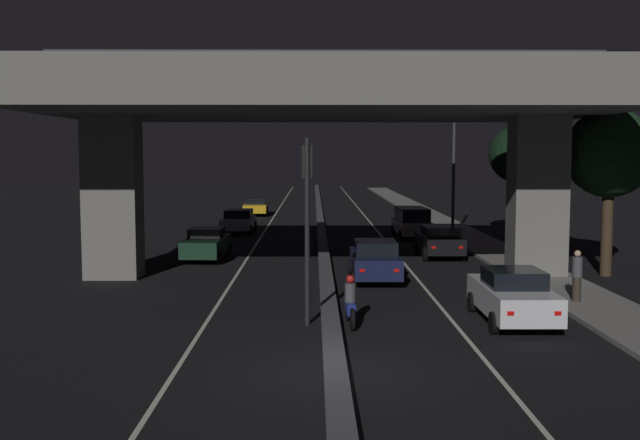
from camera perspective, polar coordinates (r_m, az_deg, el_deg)
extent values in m
plane|color=black|center=(17.30, 1.13, -11.48)|extent=(200.00, 200.00, 0.00)
cube|color=beige|center=(51.91, -3.97, -0.42)|extent=(0.12, 126.00, 0.00)
cube|color=beige|center=(51.97, 4.04, -0.41)|extent=(0.12, 126.00, 0.00)
cube|color=#4C4C51|center=(51.80, 0.04, -0.26)|extent=(0.52, 126.00, 0.28)
cube|color=gray|center=(45.75, 10.96, -1.15)|extent=(2.62, 126.00, 0.14)
cube|color=slate|center=(30.77, -15.51, 1.69)|extent=(2.11, 1.56, 6.44)
cube|color=slate|center=(31.03, 16.23, 1.69)|extent=(2.11, 1.56, 6.44)
cube|color=slate|center=(29.77, 0.43, 9.54)|extent=(21.90, 12.76, 1.63)
cube|color=#333335|center=(29.90, 0.43, 11.95)|extent=(21.90, 0.40, 0.90)
cylinder|color=black|center=(21.38, -0.98, -0.95)|extent=(0.14, 0.14, 5.38)
cube|color=black|center=(21.44, -0.99, 4.46)|extent=(0.30, 0.28, 0.95)
sphere|color=black|center=(21.59, -0.99, 5.25)|extent=(0.18, 0.18, 0.18)
sphere|color=black|center=(21.59, -0.99, 4.46)|extent=(0.18, 0.18, 0.18)
sphere|color=green|center=(21.60, -0.98, 3.67)|extent=(0.18, 0.18, 0.18)
cylinder|color=#2D2D30|center=(43.98, 10.15, 4.32)|extent=(0.18, 0.18, 8.87)
cylinder|color=#2D2D30|center=(43.99, 9.09, 9.92)|extent=(1.76, 0.10, 0.10)
ellipsoid|color=#F2B759|center=(43.85, 7.93, 9.82)|extent=(0.56, 0.32, 0.24)
cube|color=silver|center=(22.73, 14.45, -5.82)|extent=(1.80, 4.41, 0.78)
cube|color=black|center=(22.51, 14.55, -4.28)|extent=(1.58, 1.77, 0.50)
cylinder|color=black|center=(23.99, 11.52, -6.14)|extent=(0.20, 0.62, 0.62)
cylinder|color=black|center=(24.40, 15.55, -6.04)|extent=(0.20, 0.62, 0.62)
cylinder|color=black|center=(21.22, 13.13, -7.64)|extent=(0.20, 0.62, 0.62)
cylinder|color=black|center=(21.68, 17.65, -7.48)|extent=(0.20, 0.62, 0.62)
cube|color=red|center=(20.47, 14.32, -6.91)|extent=(0.18, 0.03, 0.11)
cube|color=red|center=(20.81, 17.67, -6.79)|extent=(0.18, 0.03, 0.11)
cube|color=#141938|center=(29.18, 4.20, -3.28)|extent=(1.79, 4.27, 0.77)
cube|color=black|center=(28.88, 4.24, -2.09)|extent=(1.57, 2.05, 0.51)
cylinder|color=black|center=(30.57, 2.37, -3.62)|extent=(0.20, 0.65, 0.65)
cylinder|color=black|center=(30.70, 5.61, -3.60)|extent=(0.20, 0.65, 0.65)
cylinder|color=black|center=(27.80, 2.63, -4.49)|extent=(0.20, 0.65, 0.65)
cylinder|color=black|center=(27.94, 6.20, -4.47)|extent=(0.20, 0.65, 0.65)
cube|color=red|center=(27.02, 3.23, -3.86)|extent=(0.18, 0.03, 0.11)
cube|color=red|center=(27.12, 5.86, -3.85)|extent=(0.18, 0.03, 0.11)
cube|color=black|center=(36.14, 9.08, -1.73)|extent=(1.83, 4.05, 0.73)
cube|color=black|center=(35.88, 9.15, -0.83)|extent=(1.59, 1.95, 0.45)
cylinder|color=black|center=(37.34, 7.39, -2.06)|extent=(0.21, 0.67, 0.67)
cylinder|color=black|center=(37.64, 10.02, -2.04)|extent=(0.21, 0.67, 0.67)
cylinder|color=black|center=(34.74, 8.04, -2.60)|extent=(0.21, 0.67, 0.67)
cylinder|color=black|center=(35.06, 10.86, -2.57)|extent=(0.21, 0.67, 0.67)
cube|color=red|center=(34.05, 8.64, -2.08)|extent=(0.18, 0.03, 0.11)
cube|color=red|center=(34.28, 10.70, -2.06)|extent=(0.18, 0.03, 0.11)
cube|color=gray|center=(44.64, 7.04, -0.50)|extent=(2.03, 4.67, 0.70)
cube|color=black|center=(44.69, 7.03, 0.46)|extent=(1.76, 3.37, 0.77)
cylinder|color=black|center=(46.02, 5.61, -0.76)|extent=(0.22, 0.61, 0.60)
cylinder|color=black|center=(46.32, 7.82, -0.74)|extent=(0.22, 0.61, 0.60)
cylinder|color=black|center=(43.04, 6.19, -1.16)|extent=(0.22, 0.61, 0.60)
cylinder|color=black|center=(43.35, 8.55, -1.14)|extent=(0.22, 0.61, 0.60)
cube|color=red|center=(42.26, 6.70, -0.75)|extent=(0.18, 0.04, 0.11)
cube|color=red|center=(42.49, 8.43, -0.74)|extent=(0.18, 0.04, 0.11)
cube|color=black|center=(35.22, -8.66, -1.96)|extent=(1.88, 4.23, 0.75)
cube|color=black|center=(35.26, -8.64, -0.97)|extent=(1.56, 1.73, 0.45)
cylinder|color=black|center=(33.79, -7.71, -2.88)|extent=(0.23, 0.60, 0.59)
cylinder|color=black|center=(34.11, -10.44, -2.85)|extent=(0.23, 0.60, 0.59)
cylinder|color=black|center=(36.47, -6.97, -2.29)|extent=(0.23, 0.60, 0.59)
cylinder|color=black|center=(36.76, -9.51, -2.27)|extent=(0.23, 0.60, 0.59)
cube|color=white|center=(37.17, -7.16, -1.75)|extent=(0.18, 0.04, 0.11)
cube|color=white|center=(37.38, -8.95, -1.73)|extent=(0.18, 0.04, 0.11)
cube|color=gray|center=(47.13, -6.24, -0.22)|extent=(1.95, 4.16, 0.63)
cube|color=black|center=(47.29, -6.22, 0.50)|extent=(1.67, 2.02, 0.52)
cylinder|color=black|center=(45.71, -5.33, -0.77)|extent=(0.22, 0.64, 0.64)
cylinder|color=black|center=(45.95, -7.57, -0.76)|extent=(0.22, 0.64, 0.64)
cylinder|color=black|center=(48.40, -4.98, -0.45)|extent=(0.22, 0.64, 0.64)
cylinder|color=black|center=(48.62, -7.09, -0.44)|extent=(0.22, 0.64, 0.64)
cube|color=white|center=(49.11, -5.19, -0.11)|extent=(0.18, 0.03, 0.11)
cube|color=white|center=(49.27, -6.68, -0.11)|extent=(0.18, 0.03, 0.11)
cube|color=gold|center=(60.64, -4.95, 0.94)|extent=(1.99, 4.30, 0.64)
cube|color=black|center=(60.82, -4.95, 1.47)|extent=(1.68, 2.09, 0.45)
cylinder|color=black|center=(59.24, -4.14, 0.54)|extent=(0.22, 0.61, 0.60)
cylinder|color=black|center=(59.31, -5.86, 0.53)|extent=(0.22, 0.61, 0.60)
cylinder|color=black|center=(62.03, -4.08, 0.74)|extent=(0.22, 0.61, 0.60)
cylinder|color=black|center=(62.09, -5.72, 0.74)|extent=(0.22, 0.61, 0.60)
cube|color=white|center=(62.75, -4.30, 0.99)|extent=(0.18, 0.04, 0.11)
cube|color=white|center=(62.79, -5.46, 0.99)|extent=(0.18, 0.04, 0.11)
cylinder|color=black|center=(22.32, 2.15, -6.88)|extent=(0.11, 0.63, 0.62)
cylinder|color=black|center=(21.08, 2.48, -7.59)|extent=(0.13, 0.63, 0.62)
cube|color=navy|center=(21.65, 2.32, -6.66)|extent=(0.29, 0.98, 0.32)
cylinder|color=#3F3F44|center=(21.57, 2.32, -5.54)|extent=(0.33, 0.33, 0.54)
sphere|color=#B21919|center=(21.50, 2.32, -4.52)|extent=(0.24, 0.24, 0.24)
cube|color=red|center=(20.98, 2.50, -7.04)|extent=(0.08, 0.03, 0.08)
cylinder|color=#2D261E|center=(25.81, 18.96, -5.01)|extent=(0.28, 0.28, 0.80)
cylinder|color=#3F3F44|center=(25.69, 19.01, -3.41)|extent=(0.33, 0.33, 0.66)
sphere|color=tan|center=(25.64, 19.04, -2.43)|extent=(0.22, 0.22, 0.22)
cylinder|color=#38281C|center=(32.34, 21.02, -0.81)|extent=(0.45, 0.45, 3.63)
sphere|color=black|center=(32.19, 21.19, 4.79)|extent=(3.58, 3.58, 3.58)
cylinder|color=#38281C|center=(44.84, 14.72, 0.94)|extent=(0.33, 0.33, 3.70)
sphere|color=black|center=(44.74, 14.80, 4.87)|extent=(3.27, 3.27, 3.27)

